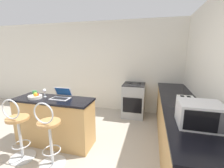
{
  "coord_description": "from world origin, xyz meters",
  "views": [
    {
      "loc": [
        1.29,
        -1.6,
        1.76
      ],
      "look_at": [
        0.42,
        1.73,
        1.0
      ],
      "focal_mm": 24.0,
      "sensor_mm": 36.0,
      "label": 1
    }
  ],
  "objects": [
    {
      "name": "wall_back",
      "position": [
        0.0,
        2.68,
        1.3
      ],
      "size": [
        12.0,
        0.06,
        2.6
      ],
      "color": "silver",
      "rests_on": "ground_plane"
    },
    {
      "name": "wine_glass_short",
      "position": [
        -0.65,
        0.73,
        1.02
      ],
      "size": [
        0.07,
        0.07,
        0.16
      ],
      "color": "silver",
      "rests_on": "breakfast_bar"
    },
    {
      "name": "counter_right",
      "position": [
        1.83,
        1.07,
        0.45
      ],
      "size": [
        0.67,
        3.18,
        0.9
      ],
      "color": "tan",
      "rests_on": "ground_plane"
    },
    {
      "name": "breakfast_bar",
      "position": [
        -0.43,
        0.67,
        0.45
      ],
      "size": [
        1.49,
        0.52,
        0.9
      ],
      "color": "tan",
      "rests_on": "ground_plane"
    },
    {
      "name": "mug_green",
      "position": [
        -0.91,
        0.76,
        0.95
      ],
      "size": [
        0.1,
        0.08,
        0.09
      ],
      "color": "#338447",
      "rests_on": "breakfast_bar"
    },
    {
      "name": "mug_white",
      "position": [
        1.99,
        1.15,
        0.95
      ],
      "size": [
        0.09,
        0.08,
        0.1
      ],
      "color": "white",
      "rests_on": "counter_right"
    },
    {
      "name": "bar_stool_near",
      "position": [
        -0.72,
        0.13,
        0.51
      ],
      "size": [
        0.4,
        0.4,
        1.06
      ],
      "color": "silver",
      "rests_on": "ground_plane"
    },
    {
      "name": "bar_stool_far",
      "position": [
        -0.14,
        0.13,
        0.51
      ],
      "size": [
        0.4,
        0.4,
        1.06
      ],
      "color": "silver",
      "rests_on": "ground_plane"
    },
    {
      "name": "fruit_bowl",
      "position": [
        -0.75,
        0.61,
        0.94
      ],
      "size": [
        0.24,
        0.24,
        0.11
      ],
      "color": "silver",
      "rests_on": "breakfast_bar"
    },
    {
      "name": "microwave",
      "position": [
        1.87,
        0.22,
        1.04
      ],
      "size": [
        0.47,
        0.39,
        0.28
      ],
      "color": "silver",
      "rests_on": "counter_right"
    },
    {
      "name": "toaster",
      "position": [
        1.82,
        0.7,
        1.0
      ],
      "size": [
        0.25,
        0.29,
        0.19
      ],
      "color": "silver",
      "rests_on": "counter_right"
    },
    {
      "name": "stove_range",
      "position": [
        0.87,
        2.33,
        0.45
      ],
      "size": [
        0.57,
        0.61,
        0.91
      ],
      "color": "#9EA3A8",
      "rests_on": "ground_plane"
    },
    {
      "name": "laptop",
      "position": [
        -0.3,
        0.75,
        0.95
      ],
      "size": [
        0.35,
        0.27,
        0.19
      ],
      "color": "silver",
      "rests_on": "breakfast_bar"
    }
  ]
}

